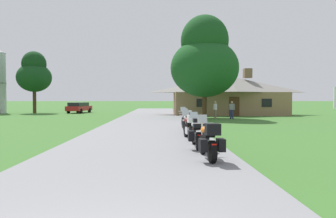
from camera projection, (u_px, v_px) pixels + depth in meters
name	position (u px, v px, depth m)	size (l,w,h in m)	color
ground_plane	(149.00, 125.00, 23.20)	(500.00, 500.00, 0.00)	#386628
asphalt_driveway	(148.00, 127.00, 21.20)	(6.40, 80.00, 0.06)	slate
motorcycle_orange_nearest_to_camera	(209.00, 141.00, 9.55)	(0.78, 2.08, 1.30)	black
motorcycle_white_second_in_row	(197.00, 133.00, 11.84)	(0.72, 2.08, 1.30)	black
motorcycle_red_third_in_row	(190.00, 127.00, 14.38)	(0.70, 2.08, 1.30)	black
motorcycle_white_fourth_in_row	(188.00, 123.00, 16.78)	(0.83, 2.08, 1.30)	black
motorcycle_red_farthest_in_row	(186.00, 119.00, 19.71)	(0.72, 2.08, 1.30)	black
stone_lodge	(228.00, 95.00, 37.92)	(13.48, 6.55, 5.45)	#896B4C
bystander_white_shirt_near_lodge	(215.00, 109.00, 30.51)	(0.28, 0.54, 1.67)	#75664C
bystander_gray_shirt_beside_signpost	(232.00, 109.00, 30.08)	(0.52, 0.34, 1.67)	navy
tree_left_far	(34.00, 74.00, 42.06)	(4.42, 4.42, 8.10)	#422D19
tree_by_lodge_front	(205.00, 60.00, 30.68)	(6.51, 6.51, 9.85)	#422D19
parked_red_suv_far_left	(79.00, 107.00, 42.86)	(2.60, 4.85, 1.40)	maroon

